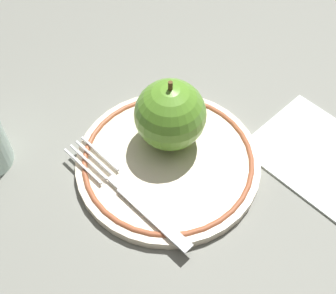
{
  "coord_description": "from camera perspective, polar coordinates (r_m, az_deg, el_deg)",
  "views": [
    {
      "loc": [
        0.22,
        -0.2,
        0.43
      ],
      "look_at": [
        0.01,
        0.02,
        0.03
      ],
      "focal_mm": 50.0,
      "sensor_mm": 36.0,
      "label": 1
    }
  ],
  "objects": [
    {
      "name": "napkin_folded",
      "position": [
        0.56,
        17.93,
        -0.84
      ],
      "size": [
        0.15,
        0.12,
        0.01
      ],
      "primitive_type": "cube",
      "rotation": [
        0.0,
        0.0,
        -0.03
      ],
      "color": "white",
      "rests_on": "ground_plane"
    },
    {
      "name": "ground_plane",
      "position": [
        0.52,
        -1.93,
        -2.9
      ],
      "size": [
        2.0,
        2.0,
        0.0
      ],
      "primitive_type": "plane",
      "color": "slate"
    },
    {
      "name": "fork",
      "position": [
        0.49,
        -4.64,
        -5.89
      ],
      "size": [
        0.18,
        0.03,
        0.0
      ],
      "rotation": [
        0.0,
        0.0,
        3.13
      ],
      "color": "silver",
      "rests_on": "plate"
    },
    {
      "name": "plate",
      "position": [
        0.52,
        -0.0,
        -1.8
      ],
      "size": [
        0.2,
        0.2,
        0.01
      ],
      "color": "beige",
      "rests_on": "ground_plane"
    },
    {
      "name": "apple_red_whole",
      "position": [
        0.5,
        0.27,
        3.95
      ],
      "size": [
        0.08,
        0.08,
        0.09
      ],
      "color": "#59932B",
      "rests_on": "plate"
    }
  ]
}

